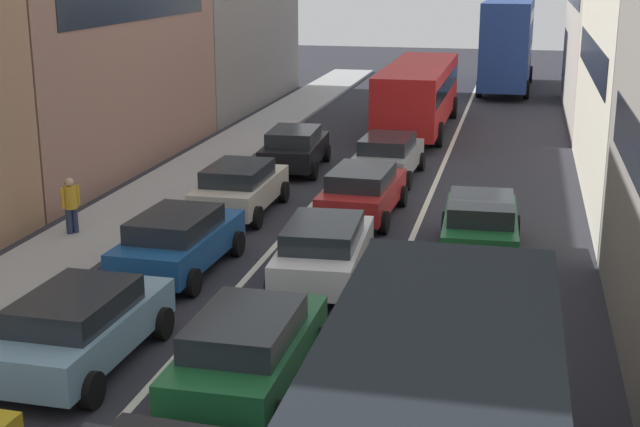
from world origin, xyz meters
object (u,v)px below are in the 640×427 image
(coupe_centre_lane_fourth, at_px, (362,191))
(wagon_right_lane_far, at_px, (480,224))
(wagon_left_lane_second, at_px, (81,326))
(sedan_centre_lane_second, at_px, (248,349))
(hatchback_centre_lane_third, at_px, (324,250))
(sedan_left_lane_third, at_px, (178,240))
(removalist_box_truck, at_px, (445,421))
(bus_far_queue_secondary, at_px, (508,40))
(sedan_left_lane_fourth, at_px, (240,187))
(pedestrian_mid_sidewalk, at_px, (71,204))
(sedan_right_lane_behind_truck, at_px, (461,299))
(sedan_centre_lane_fifth, at_px, (388,156))
(sedan_left_lane_fifth, at_px, (295,148))
(bus_mid_queue_primary, at_px, (418,91))

(coupe_centre_lane_fourth, bearing_deg, wagon_right_lane_far, -124.47)
(wagon_left_lane_second, bearing_deg, sedan_centre_lane_second, -94.01)
(hatchback_centre_lane_third, relative_size, sedan_left_lane_third, 1.01)
(removalist_box_truck, xyz_separation_m, bus_far_queue_secondary, (-0.31, 42.96, 0.86))
(sedan_left_lane_fourth, bearing_deg, coupe_centre_lane_fourth, -85.16)
(wagon_left_lane_second, height_order, sedan_left_lane_third, same)
(sedan_left_lane_fourth, relative_size, pedestrian_mid_sidewalk, 2.59)
(sedan_right_lane_behind_truck, distance_m, bus_far_queue_secondary, 35.91)
(sedan_left_lane_fourth, distance_m, wagon_right_lane_far, 7.43)
(sedan_centre_lane_fifth, height_order, sedan_right_lane_behind_truck, same)
(wagon_left_lane_second, relative_size, wagon_right_lane_far, 0.99)
(sedan_left_lane_third, relative_size, sedan_right_lane_behind_truck, 1.00)
(sedan_centre_lane_fifth, distance_m, sedan_left_lane_fifth, 3.47)
(sedan_left_lane_fourth, height_order, wagon_right_lane_far, same)
(sedan_centre_lane_fifth, xyz_separation_m, pedestrian_mid_sidewalk, (-7.21, -8.60, 0.15))
(sedan_centre_lane_second, relative_size, wagon_left_lane_second, 0.99)
(bus_mid_queue_primary, bearing_deg, sedan_left_lane_fourth, 166.27)
(removalist_box_truck, relative_size, sedan_right_lane_behind_truck, 1.77)
(sedan_left_lane_fourth, relative_size, sedan_right_lane_behind_truck, 0.99)
(bus_far_queue_secondary, bearing_deg, bus_mid_queue_primary, 167.61)
(bus_mid_queue_primary, bearing_deg, sedan_right_lane_behind_truck, -170.90)
(bus_far_queue_secondary, height_order, pedestrian_mid_sidewalk, bus_far_queue_secondary)
(sedan_left_lane_fourth, bearing_deg, sedan_centre_lane_second, -161.76)
(removalist_box_truck, xyz_separation_m, bus_mid_queue_primary, (-3.72, 29.00, -0.21))
(sedan_centre_lane_fifth, bearing_deg, sedan_left_lane_fifth, 82.23)
(sedan_centre_lane_second, distance_m, sedan_left_lane_third, 6.53)
(removalist_box_truck, height_order, coupe_centre_lane_fourth, removalist_box_truck)
(sedan_right_lane_behind_truck, height_order, wagon_right_lane_far, same)
(wagon_left_lane_second, height_order, bus_far_queue_secondary, bus_far_queue_secondary)
(hatchback_centre_lane_third, relative_size, wagon_right_lane_far, 1.01)
(sedan_centre_lane_fifth, relative_size, pedestrian_mid_sidewalk, 2.63)
(wagon_right_lane_far, distance_m, bus_mid_queue_primary, 16.94)
(hatchback_centre_lane_third, distance_m, bus_far_queue_secondary, 33.63)
(coupe_centre_lane_fourth, bearing_deg, sedan_left_lane_fifth, 33.94)
(bus_far_queue_secondary, bearing_deg, sedan_right_lane_behind_truck, -178.61)
(sedan_left_lane_fifth, xyz_separation_m, pedestrian_mid_sidewalk, (-3.79, -9.20, 0.15))
(bus_far_queue_secondary, bearing_deg, removalist_box_truck, -178.25)
(sedan_centre_lane_second, distance_m, sedan_left_lane_fifth, 17.06)
(coupe_centre_lane_fourth, relative_size, bus_mid_queue_primary, 0.42)
(removalist_box_truck, distance_m, coupe_centre_lane_fourth, 15.56)
(hatchback_centre_lane_third, height_order, sedan_right_lane_behind_truck, same)
(wagon_left_lane_second, bearing_deg, bus_far_queue_secondary, -8.41)
(removalist_box_truck, xyz_separation_m, pedestrian_mid_sidewalk, (-10.87, 11.43, -1.03))
(bus_mid_queue_primary, xyz_separation_m, pedestrian_mid_sidewalk, (-7.15, -17.57, -0.81))
(sedan_left_lane_third, relative_size, wagon_right_lane_far, 1.00)
(sedan_centre_lane_fifth, xyz_separation_m, sedan_right_lane_behind_truck, (3.39, -12.93, 0.00))
(bus_far_queue_secondary, bearing_deg, sedan_left_lane_third, 169.90)
(hatchback_centre_lane_third, bearing_deg, sedan_right_lane_behind_truck, -129.69)
(bus_far_queue_secondary, distance_m, pedestrian_mid_sidewalk, 33.30)
(sedan_centre_lane_fifth, distance_m, sedan_right_lane_behind_truck, 13.37)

